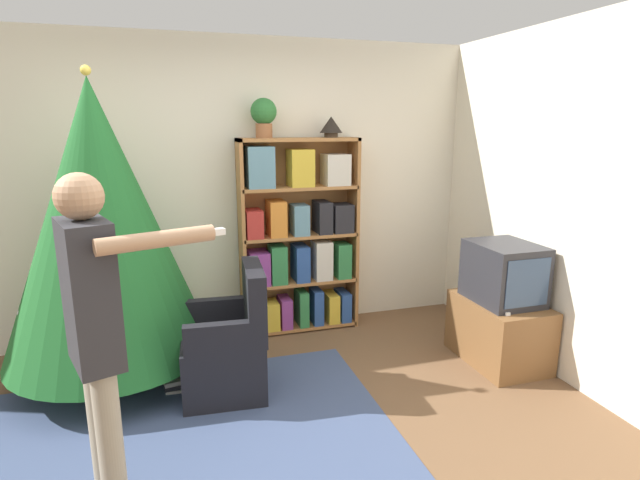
# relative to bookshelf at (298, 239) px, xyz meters

# --- Properties ---
(ground_plane) EXTENTS (14.00, 14.00, 0.00)m
(ground_plane) POSITION_rel_bookshelf_xyz_m (-0.68, -1.72, -0.86)
(ground_plane) COLOR brown
(wall_back) EXTENTS (8.00, 0.10, 2.60)m
(wall_back) POSITION_rel_bookshelf_xyz_m (-0.68, 0.22, 0.44)
(wall_back) COLOR silver
(wall_back) RESTS_ON ground_plane
(wall_right) EXTENTS (0.10, 8.00, 2.60)m
(wall_right) POSITION_rel_bookshelf_xyz_m (1.69, -1.72, 0.44)
(wall_right) COLOR silver
(wall_right) RESTS_ON ground_plane
(area_rug) EXTENTS (2.60, 1.92, 0.01)m
(area_rug) POSITION_rel_bookshelf_xyz_m (-1.12, -1.49, -0.85)
(area_rug) COLOR #3D4C70
(area_rug) RESTS_ON ground_plane
(bookshelf) EXTENTS (1.06, 0.28, 1.75)m
(bookshelf) POSITION_rel_bookshelf_xyz_m (0.00, 0.00, 0.00)
(bookshelf) COLOR #A8703D
(bookshelf) RESTS_ON ground_plane
(tv_stand) EXTENTS (0.51, 0.76, 0.51)m
(tv_stand) POSITION_rel_bookshelf_xyz_m (1.36, -1.11, -0.60)
(tv_stand) COLOR brown
(tv_stand) RESTS_ON ground_plane
(television) EXTENTS (0.45, 0.55, 0.46)m
(television) POSITION_rel_bookshelf_xyz_m (1.36, -1.11, -0.11)
(television) COLOR #28282D
(television) RESTS_ON tv_stand
(game_remote) EXTENTS (0.04, 0.12, 0.02)m
(game_remote) POSITION_rel_bookshelf_xyz_m (1.21, -1.34, -0.33)
(game_remote) COLOR white
(game_remote) RESTS_ON tv_stand
(christmas_tree) EXTENTS (1.46, 1.46, 2.25)m
(christmas_tree) POSITION_rel_bookshelf_xyz_m (-1.56, -0.49, 0.34)
(christmas_tree) COLOR #4C3323
(christmas_tree) RESTS_ON ground_plane
(armchair) EXTENTS (0.61, 0.60, 0.92)m
(armchair) POSITION_rel_bookshelf_xyz_m (-0.76, -0.95, -0.53)
(armchair) COLOR black
(armchair) RESTS_ON ground_plane
(standing_person) EXTENTS (0.71, 0.45, 1.69)m
(standing_person) POSITION_rel_bookshelf_xyz_m (-1.43, -2.04, 0.15)
(standing_person) COLOR #9E937F
(standing_person) RESTS_ON ground_plane
(potted_plant) EXTENTS (0.22, 0.22, 0.33)m
(potted_plant) POSITION_rel_bookshelf_xyz_m (-0.29, 0.01, 1.09)
(potted_plant) COLOR #935B38
(potted_plant) RESTS_ON bookshelf
(table_lamp) EXTENTS (0.20, 0.20, 0.18)m
(table_lamp) POSITION_rel_bookshelf_xyz_m (0.31, 0.01, 1.00)
(table_lamp) COLOR #473828
(table_lamp) RESTS_ON bookshelf
(book_pile_near_tree) EXTENTS (0.19, 0.16, 0.09)m
(book_pile_near_tree) POSITION_rel_bookshelf_xyz_m (-1.13, -0.82, -0.81)
(book_pile_near_tree) COLOR beige
(book_pile_near_tree) RESTS_ON ground_plane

